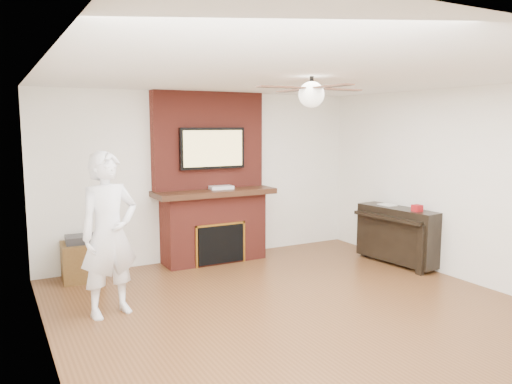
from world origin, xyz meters
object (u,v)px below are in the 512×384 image
fireplace (212,194)px  piano (398,234)px  person (109,234)px  side_table (82,259)px

fireplace → piano: fireplace is taller
person → piano: 4.14m
fireplace → person: fireplace is taller
side_table → piano: 4.41m
fireplace → side_table: fireplace is taller
person → fireplace: bearing=25.3°
fireplace → person: bearing=-140.7°
side_table → piano: (4.18, -1.40, 0.17)m
person → side_table: size_ratio=2.97×
side_table → piano: bearing=-15.4°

